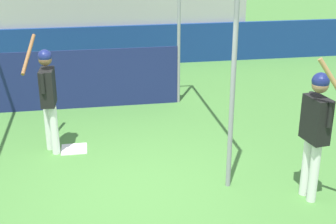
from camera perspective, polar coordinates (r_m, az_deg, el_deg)
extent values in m
plane|color=#477F38|center=(7.01, -4.01, -9.26)|extent=(60.00, 60.00, 0.00)
cube|color=navy|center=(13.50, -7.39, 7.96)|extent=(24.00, 0.12, 1.13)
cube|color=#9E9E99|center=(15.35, -7.99, 13.35)|extent=(8.15, 4.00, 3.18)
cube|color=maroon|center=(13.99, -19.10, 10.03)|extent=(0.45, 0.40, 0.10)
cube|color=maroon|center=(14.13, -19.11, 11.08)|extent=(0.45, 0.06, 0.40)
cube|color=maroon|center=(13.91, -16.84, 10.23)|extent=(0.45, 0.40, 0.10)
cube|color=maroon|center=(14.05, -16.86, 11.28)|extent=(0.45, 0.06, 0.40)
cube|color=maroon|center=(13.86, -14.55, 10.41)|extent=(0.45, 0.40, 0.10)
cube|color=maroon|center=(14.00, -14.58, 11.46)|extent=(0.45, 0.06, 0.40)
cube|color=maroon|center=(13.83, -12.24, 10.58)|extent=(0.45, 0.40, 0.10)
cube|color=maroon|center=(13.97, -12.30, 11.63)|extent=(0.45, 0.06, 0.40)
cube|color=maroon|center=(13.82, -9.93, 10.73)|extent=(0.45, 0.40, 0.10)
cube|color=maroon|center=(13.96, -10.00, 11.78)|extent=(0.45, 0.06, 0.40)
cube|color=maroon|center=(13.83, -7.61, 10.86)|extent=(0.45, 0.40, 0.10)
cube|color=maroon|center=(13.97, -7.69, 11.91)|extent=(0.45, 0.06, 0.40)
cube|color=maroon|center=(13.87, -5.30, 10.97)|extent=(0.45, 0.40, 0.10)
cube|color=maroon|center=(14.01, -5.40, 12.02)|extent=(0.45, 0.06, 0.40)
cube|color=maroon|center=(13.92, -3.00, 11.07)|extent=(0.45, 0.40, 0.10)
cube|color=maroon|center=(14.06, -3.12, 12.11)|extent=(0.45, 0.06, 0.40)
cube|color=maroon|center=(14.00, -0.73, 11.15)|extent=(0.45, 0.40, 0.10)
cube|color=maroon|center=(14.14, -0.85, 12.19)|extent=(0.45, 0.06, 0.40)
cube|color=maroon|center=(14.10, 1.52, 11.21)|extent=(0.45, 0.40, 0.10)
cube|color=maroon|center=(14.23, 1.38, 12.24)|extent=(0.45, 0.06, 0.40)
cube|color=maroon|center=(14.21, 3.74, 11.25)|extent=(0.45, 0.40, 0.10)
cube|color=maroon|center=(14.35, 3.59, 12.28)|extent=(0.45, 0.06, 0.40)
cube|color=maroon|center=(14.35, 5.91, 11.28)|extent=(0.45, 0.40, 0.10)
cube|color=maroon|center=(14.49, 5.75, 12.30)|extent=(0.45, 0.06, 0.40)
cube|color=maroon|center=(14.71, -18.85, 12.12)|extent=(0.45, 0.40, 0.10)
cube|color=maroon|center=(14.64, -16.68, 12.32)|extent=(0.45, 0.40, 0.10)
cube|color=maroon|center=(14.59, -14.49, 12.50)|extent=(0.45, 0.40, 0.10)
cube|color=maroon|center=(14.56, -12.28, 12.66)|extent=(0.45, 0.40, 0.10)
cube|color=maroon|center=(14.55, -10.07, 12.80)|extent=(0.45, 0.40, 0.10)
cube|color=maroon|center=(14.56, -7.85, 12.93)|extent=(0.45, 0.40, 0.10)
cube|color=maroon|center=(14.59, -5.64, 13.03)|extent=(0.45, 0.40, 0.10)
cube|color=maroon|center=(14.65, -3.44, 13.12)|extent=(0.45, 0.40, 0.10)
cube|color=maroon|center=(14.72, -1.25, 13.19)|extent=(0.45, 0.40, 0.10)
cube|color=maroon|center=(14.81, 0.91, 13.24)|extent=(0.45, 0.40, 0.10)
cube|color=maroon|center=(14.93, 3.04, 13.27)|extent=(0.45, 0.40, 0.10)
cube|color=maroon|center=(15.06, 5.13, 13.28)|extent=(0.45, 0.40, 0.10)
cylinder|color=gray|center=(6.51, 7.91, 3.24)|extent=(0.07, 0.07, 3.13)
cylinder|color=gray|center=(10.10, 1.33, 9.66)|extent=(0.07, 0.07, 3.13)
cube|color=navy|center=(10.11, -10.24, 3.94)|extent=(4.05, 0.03, 1.28)
cube|color=white|center=(8.35, -11.36, -4.45)|extent=(0.44, 0.44, 0.02)
cylinder|color=white|center=(8.10, -13.67, -2.18)|extent=(0.14, 0.14, 0.86)
cylinder|color=white|center=(8.30, -14.34, -1.67)|extent=(0.14, 0.14, 0.86)
cube|color=black|center=(7.96, -14.46, 2.95)|extent=(0.24, 0.46, 0.61)
sphere|color=brown|center=(7.83, -14.77, 6.23)|extent=(0.21, 0.21, 0.21)
sphere|color=navy|center=(7.82, -14.80, 6.58)|extent=(0.23, 0.23, 0.23)
cylinder|color=black|center=(7.70, -15.05, 3.38)|extent=(0.07, 0.07, 0.33)
cylinder|color=black|center=(8.15, -14.63, 4.35)|extent=(0.07, 0.07, 0.33)
cylinder|color=brown|center=(8.12, -16.65, 6.78)|extent=(0.23, 0.74, 0.54)
sphere|color=brown|center=(8.07, -14.10, 5.12)|extent=(0.08, 0.08, 0.08)
cylinder|color=white|center=(6.93, 16.50, -6.39)|extent=(0.15, 0.15, 0.88)
cylinder|color=white|center=(6.79, 17.37, -7.06)|extent=(0.15, 0.15, 0.88)
cube|color=black|center=(6.56, 17.61, -0.86)|extent=(0.27, 0.45, 0.62)
sphere|color=#A37556|center=(6.41, 18.07, 3.17)|extent=(0.22, 0.22, 0.22)
sphere|color=navy|center=(6.39, 18.12, 3.59)|extent=(0.23, 0.23, 0.23)
cylinder|color=black|center=(6.70, 16.97, 0.96)|extent=(0.08, 0.08, 0.34)
cylinder|color=black|center=(6.37, 19.15, -0.33)|extent=(0.08, 0.08, 0.34)
sphere|color=#AD7F4C|center=(6.46, 19.15, 0.45)|extent=(0.08, 0.08, 0.08)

